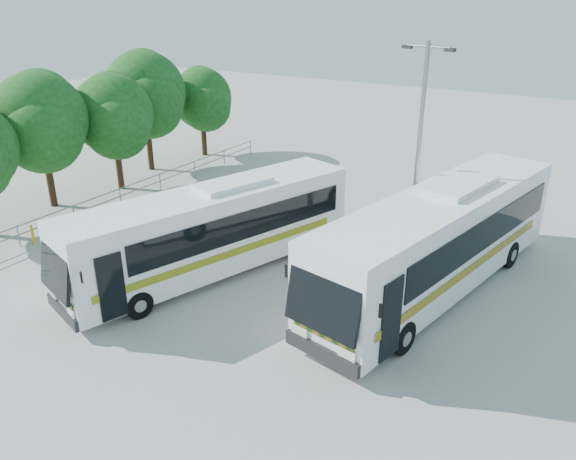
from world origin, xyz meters
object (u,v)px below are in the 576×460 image
Objects in this scene: coach_adjacent at (439,240)px; bollard at (33,235)px; tree_far_d at (145,93)px; tree_far_b at (41,120)px; tree_far_e at (202,98)px; coach_main at (213,229)px; tree_far_c at (114,115)px; lamppost at (419,147)px.

bollard is at bearing -151.28° from coach_adjacent.
tree_far_d is at bearing 174.70° from coach_adjacent.
tree_far_e is at bearing 88.17° from tree_far_b.
bollard is at bearing -48.21° from tree_far_b.
tree_far_e is 0.42× the size of coach_adjacent.
tree_far_e reaches higher than bollard.
tree_far_d reaches higher than tree_far_e.
tree_far_b is 0.55× the size of coach_main.
tree_far_c is 3.93m from tree_far_d.
tree_far_b is 7.76× the size of bollard.
tree_far_c is at bearing 171.43° from coach_main.
tree_far_c is at bearing 107.65° from bollard.
tree_far_c is 0.46× the size of coach_adjacent.
lamppost reaches higher than tree_far_d.
tree_far_d is 0.58× the size of coach_main.
tree_far_d is at bearing -98.63° from tree_far_e.
tree_far_e is (-0.51, 8.20, -0.37)m from tree_far_c.
coach_adjacent is 1.58× the size of lamppost.
coach_main is 9.04m from bollard.
tree_far_d is at bearing 107.83° from tree_far_c.
tree_far_d is 0.53× the size of coach_adjacent.
tree_far_e is at bearing 93.54° from tree_far_c.
lamppost is (-1.74, 2.04, 2.80)m from coach_adjacent.
tree_far_c is 0.52× the size of coach_main.
tree_far_d is 19.02m from lamppost.
coach_adjacent is 3.88m from lamppost.
bollard is (2.42, -7.61, -3.81)m from tree_far_c.
tree_far_d reaches higher than coach_main.
tree_far_e is 0.47× the size of coach_main.
coach_main is 8.69m from lamppost.
tree_far_e is at bearing 100.49° from bollard.
tree_far_d is at bearing 161.05° from coach_main.
lamppost is (18.59, -4.05, 0.07)m from tree_far_d.
lamppost is at bearing -12.30° from tree_far_d.
lamppost is at bearing -25.54° from tree_far_e.
lamppost reaches higher than tree_far_c.
bollard is at bearing -148.71° from coach_main.
tree_far_c is 8.85m from bollard.
tree_far_d is (-0.30, 7.60, 0.25)m from tree_far_b.
tree_far_e is (0.68, 4.50, -0.93)m from tree_far_d.
coach_main is 0.90× the size of coach_adjacent.
tree_far_b is 12.41m from coach_main.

